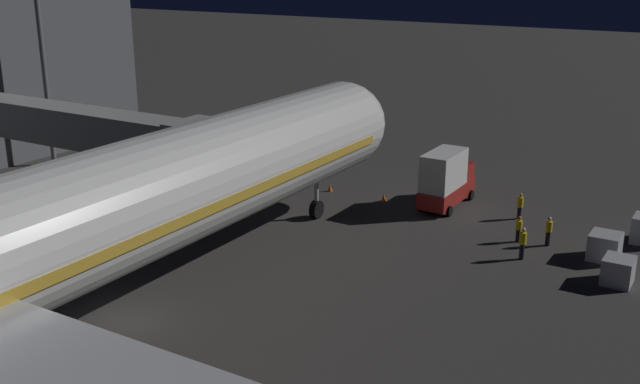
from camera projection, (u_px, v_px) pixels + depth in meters
name	position (u px, v px, depth m)	size (l,w,h in m)	color
ground_plane	(125.00, 323.00, 35.39)	(320.00, 320.00, 0.00)	#383533
jet_bridge	(101.00, 131.00, 48.73)	(23.32, 3.40, 7.17)	#9E9E99
apron_floodlight_mast	(42.00, 51.00, 59.37)	(2.90, 0.50, 15.83)	#59595E
cargo_truck_aft	(446.00, 179.00, 51.31)	(2.36, 5.82, 3.96)	maroon
baggage_container_near_belt	(618.00, 271.00, 39.44)	(1.50, 1.74, 1.44)	#B7BABF
baggage_container_far_row	(605.00, 246.00, 42.65)	(1.67, 1.81, 1.51)	#B7BABF
ground_crew_near_nose_gear	(523.00, 242.00, 42.49)	(0.40, 0.40, 1.90)	black
ground_crew_by_belt_loader	(549.00, 230.00, 44.52)	(0.40, 0.40, 1.81)	black
ground_crew_marshaller_fwd	(519.00, 228.00, 45.13)	(0.40, 0.40, 1.64)	black
ground_crew_under_port_wing	(520.00, 205.00, 49.05)	(0.40, 0.40, 1.77)	black
traffic_cone_nose_port	(384.00, 197.00, 52.84)	(0.36, 0.36, 0.55)	orange
traffic_cone_nose_starboard	(330.00, 188.00, 55.01)	(0.36, 0.36, 0.55)	orange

